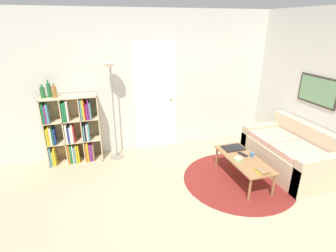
{
  "coord_description": "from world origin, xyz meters",
  "views": [
    {
      "loc": [
        -1.22,
        -2.3,
        2.36
      ],
      "look_at": [
        -0.1,
        1.34,
        0.85
      ],
      "focal_mm": 28.0,
      "sensor_mm": 36.0,
      "label": 1
    }
  ],
  "objects": [
    {
      "name": "ground_plane",
      "position": [
        0.0,
        0.0,
        0.0
      ],
      "size": [
        14.0,
        14.0,
        0.0
      ],
      "primitive_type": "plane",
      "color": "tan"
    },
    {
      "name": "couch",
      "position": [
        1.91,
        0.85,
        0.29
      ],
      "size": [
        0.85,
        1.51,
        0.79
      ],
      "color": "#CCB793",
      "rests_on": "ground_plane"
    },
    {
      "name": "bowl",
      "position": [
        0.85,
        0.77,
        0.41
      ],
      "size": [
        0.13,
        0.13,
        0.04
      ],
      "color": "#9ED193",
      "rests_on": "coffee_table"
    },
    {
      "name": "bottle_right",
      "position": [
        -1.77,
        2.22,
        1.31
      ],
      "size": [
        0.08,
        0.08,
        0.23
      ],
      "color": "olive",
      "rests_on": "bookshelf"
    },
    {
      "name": "book_stack_on_table",
      "position": [
        0.99,
        0.37,
        0.41
      ],
      "size": [
        0.15,
        0.19,
        0.04
      ],
      "color": "gold",
      "rests_on": "coffee_table"
    },
    {
      "name": "bookshelf",
      "position": [
        -1.59,
        2.24,
        0.58
      ],
      "size": [
        0.91,
        0.34,
        1.22
      ],
      "color": "beige",
      "rests_on": "ground_plane"
    },
    {
      "name": "coffee_table",
      "position": [
        0.97,
        0.79,
        0.35
      ],
      "size": [
        0.47,
        1.08,
        0.39
      ],
      "color": "#996B42",
      "rests_on": "ground_plane"
    },
    {
      "name": "bottle_left",
      "position": [
        -1.95,
        2.24,
        1.31
      ],
      "size": [
        0.08,
        0.08,
        0.22
      ],
      "color": "#236633",
      "rests_on": "bookshelf"
    },
    {
      "name": "cup",
      "position": [
        1.12,
        0.81,
        0.42
      ],
      "size": [
        0.06,
        0.06,
        0.07
      ],
      "color": "teal",
      "rests_on": "coffee_table"
    },
    {
      "name": "bottle_middle",
      "position": [
        -1.85,
        2.26,
        1.33
      ],
      "size": [
        0.07,
        0.07,
        0.28
      ],
      "color": "#236633",
      "rests_on": "bookshelf"
    },
    {
      "name": "floor_lamp",
      "position": [
        -0.85,
        2.17,
        1.4
      ],
      "size": [
        0.26,
        0.26,
        1.75
      ],
      "color": "gray",
      "rests_on": "ground_plane"
    },
    {
      "name": "remote",
      "position": [
        1.01,
        0.9,
        0.4
      ],
      "size": [
        0.09,
        0.18,
        0.02
      ],
      "color": "black",
      "rests_on": "coffee_table"
    },
    {
      "name": "laptop",
      "position": [
        0.99,
        1.15,
        0.4
      ],
      "size": [
        0.35,
        0.24,
        0.02
      ],
      "color": "black",
      "rests_on": "coffee_table"
    },
    {
      "name": "wall_back",
      "position": [
        -0.0,
        2.45,
        1.29
      ],
      "size": [
        7.59,
        0.11,
        2.6
      ],
      "color": "silver",
      "rests_on": "ground_plane"
    },
    {
      "name": "wall_right",
      "position": [
        2.32,
        1.21,
        1.3
      ],
      "size": [
        0.08,
        5.43,
        2.6
      ],
      "color": "silver",
      "rests_on": "ground_plane"
    },
    {
      "name": "rug",
      "position": [
        0.92,
        0.81,
        0.0
      ],
      "size": [
        1.76,
        1.76,
        0.01
      ],
      "color": "maroon",
      "rests_on": "ground_plane"
    }
  ]
}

